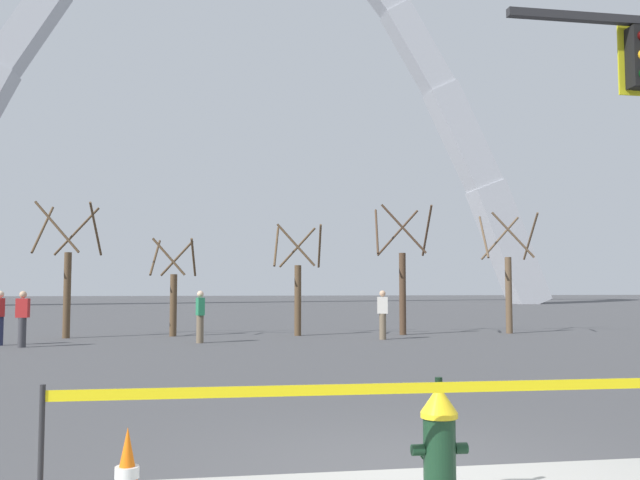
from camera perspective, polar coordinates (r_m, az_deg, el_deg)
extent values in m
plane|color=#474749|center=(6.62, 7.31, -19.00)|extent=(240.00, 240.00, 0.00)
cylinder|color=#14331E|center=(5.73, 10.09, -17.63)|extent=(0.26, 0.26, 0.62)
cylinder|color=gold|center=(5.66, 10.04, -14.38)|extent=(0.30, 0.30, 0.04)
cone|color=gold|center=(5.64, 10.03, -13.09)|extent=(0.30, 0.30, 0.22)
cylinder|color=black|center=(5.62, 10.01, -11.68)|extent=(0.06, 0.06, 0.06)
cylinder|color=#14331E|center=(5.66, 8.28, -17.18)|extent=(0.10, 0.09, 0.09)
cylinder|color=#14331E|center=(5.78, 11.84, -16.86)|extent=(0.10, 0.09, 0.09)
cylinder|color=#14331E|center=(5.92, 9.42, -17.49)|extent=(0.13, 0.14, 0.13)
cylinder|color=black|center=(6.00, 9.16, -17.33)|extent=(0.15, 0.03, 0.15)
cylinder|color=#232326|center=(5.28, -22.56, -16.82)|extent=(0.04, 0.04, 1.04)
cube|color=yellow|center=(5.42, 13.73, -11.96)|extent=(6.46, 0.14, 0.08)
cone|color=orange|center=(5.20, -16.02, -18.74)|extent=(0.28, 0.28, 0.70)
cylinder|color=white|center=(5.19, -16.02, -18.37)|extent=(0.17, 0.17, 0.08)
cube|color=black|center=(11.17, 25.30, 13.77)|extent=(0.26, 0.24, 0.90)
cube|color=gold|center=(11.28, 24.88, 13.59)|extent=(0.44, 0.03, 1.04)
cube|color=#B2B5BC|center=(69.45, -23.37, 16.21)|extent=(6.91, 2.65, 9.21)
cube|color=#B2B5BC|center=(70.40, 8.25, 15.64)|extent=(6.91, 2.65, 9.21)
cube|color=#B2B5BC|center=(69.47, 11.97, 8.44)|extent=(7.28, 2.93, 11.06)
cube|color=#B2B5BC|center=(69.79, 15.61, -0.43)|extent=(7.61, 3.21, 12.94)
cylinder|color=brown|center=(24.11, -20.62, -4.38)|extent=(0.24, 0.24, 2.87)
cylinder|color=brown|center=(24.54, -22.42, 0.85)|extent=(0.38, 1.54, 1.71)
cylinder|color=brown|center=(23.94, -18.45, 0.86)|extent=(0.23, 1.55, 1.71)
cylinder|color=brown|center=(25.04, -19.90, 0.69)|extent=(1.55, 0.23, 1.71)
cylinder|color=brown|center=(23.38, -21.37, 1.04)|extent=(1.53, 0.41, 1.71)
cylinder|color=brown|center=(23.99, -12.31, -5.41)|extent=(0.24, 0.24, 2.15)
cylinder|color=brown|center=(24.18, -13.78, -1.45)|extent=(0.31, 1.17, 1.29)
cylinder|color=brown|center=(23.91, -10.67, -1.47)|extent=(0.20, 1.18, 1.29)
cylinder|color=brown|center=(24.66, -12.01, -1.52)|extent=(1.18, 0.20, 1.29)
cylinder|color=brown|center=(23.36, -12.69, -1.38)|extent=(1.17, 0.33, 1.29)
cylinder|color=brown|center=(23.74, -1.89, -5.13)|extent=(0.24, 0.24, 2.47)
cylinder|color=brown|center=(23.85, -3.72, -0.53)|extent=(0.34, 1.33, 1.48)
cylinder|color=brown|center=(23.81, -0.03, -0.54)|extent=(0.21, 1.34, 1.48)
cylinder|color=brown|center=(24.55, -1.93, -0.64)|extent=(1.34, 0.21, 1.48)
cylinder|color=brown|center=(23.02, -2.05, -0.42)|extent=(1.33, 0.37, 1.48)
cylinder|color=#473323|center=(24.34, 7.01, -4.53)|extent=(0.24, 0.24, 2.92)
cylinder|color=#473323|center=(24.36, 4.83, 0.77)|extent=(0.39, 1.57, 1.74)
cylinder|color=#473323|center=(24.60, 9.04, 0.75)|extent=(0.24, 1.58, 1.74)
cylinder|color=#473323|center=(25.31, 6.59, 0.60)|extent=(1.58, 0.24, 1.74)
cylinder|color=#473323|center=(23.52, 7.10, 0.95)|extent=(1.56, 0.42, 1.74)
cylinder|color=brown|center=(25.84, 15.68, -4.51)|extent=(0.24, 0.24, 2.80)
cylinder|color=brown|center=(25.71, 13.70, 0.28)|extent=(0.38, 1.50, 1.67)
cylinder|color=brown|center=(26.20, 17.40, 0.27)|extent=(0.23, 1.52, 1.67)
cylinder|color=brown|center=(26.73, 14.98, 0.14)|extent=(1.52, 0.23, 1.67)
cylinder|color=brown|center=(25.05, 16.02, 0.43)|extent=(1.50, 0.41, 1.67)
cylinder|color=brown|center=(22.15, 5.33, -7.30)|extent=(0.22, 0.22, 0.84)
cube|color=beige|center=(22.12, 5.32, -5.52)|extent=(0.38, 0.29, 0.54)
sphere|color=tan|center=(22.11, 5.31, -4.53)|extent=(0.20, 0.20, 0.20)
cylinder|color=#38383D|center=(21.01, -23.91, -7.17)|extent=(0.22, 0.22, 0.84)
cube|color=#B22323|center=(20.98, -23.85, -5.28)|extent=(0.36, 0.24, 0.54)
sphere|color=tan|center=(20.97, -23.82, -4.25)|extent=(0.20, 0.20, 0.20)
cube|color=#B22323|center=(21.92, -25.45, -5.17)|extent=(0.33, 0.39, 0.54)
sphere|color=beige|center=(21.91, -25.42, -4.17)|extent=(0.20, 0.20, 0.20)
cylinder|color=brown|center=(21.02, -10.12, -7.44)|extent=(0.22, 0.22, 0.84)
cube|color=#23754C|center=(20.99, -10.10, -5.56)|extent=(0.28, 0.38, 0.54)
sphere|color=beige|center=(20.98, -10.09, -4.52)|extent=(0.20, 0.20, 0.20)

